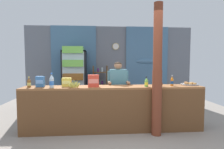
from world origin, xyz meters
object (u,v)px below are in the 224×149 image
object	(u,v)px
snack_box_crackers	(94,81)
shopkeeper	(118,85)
timber_post	(157,73)
snack_box_biscuit	(40,82)
soda_bottle_orange_soda	(172,81)
soda_bottle_lime_soda	(146,82)
bottle_shelf_rack	(100,86)
soda_bottle_water	(52,81)
stall_counter	(114,104)
soda_bottle_grape_soda	(160,81)
banana_bunch	(74,85)
soda_bottle_iced_tea	(29,83)
plastic_lawn_chair	(141,97)
snack_box_instant_noodle	(67,82)
drink_fridge	(74,76)

from	to	relation	value
snack_box_crackers	shopkeeper	bearing A→B (deg)	43.60
timber_post	snack_box_biscuit	distance (m)	2.45
shopkeeper	soda_bottle_orange_soda	xyz separation A→B (m)	(1.15, -0.49, 0.13)
soda_bottle_lime_soda	snack_box_biscuit	xyz separation A→B (m)	(-2.26, 0.15, 0.02)
bottle_shelf_rack	soda_bottle_water	world-z (taller)	bottle_shelf_rack
stall_counter	soda_bottle_grape_soda	world-z (taller)	soda_bottle_grape_soda
soda_bottle_lime_soda	banana_bunch	xyz separation A→B (m)	(-1.52, -0.06, -0.03)
soda_bottle_iced_tea	soda_bottle_lime_soda	bearing A→B (deg)	-1.82
bottle_shelf_rack	banana_bunch	size ratio (longest dim) A/B	5.12
timber_post	soda_bottle_iced_tea	size ratio (longest dim) A/B	11.83
soda_bottle_lime_soda	soda_bottle_orange_soda	distance (m)	0.61
stall_counter	shopkeeper	bearing A→B (deg)	75.59
plastic_lawn_chair	soda_bottle_iced_tea	distance (m)	2.96
soda_bottle_grape_soda	soda_bottle_iced_tea	bearing A→B (deg)	179.24
bottle_shelf_rack	snack_box_crackers	world-z (taller)	bottle_shelf_rack
bottle_shelf_rack	shopkeeper	size ratio (longest dim) A/B	0.91
snack_box_biscuit	banana_bunch	xyz separation A→B (m)	(0.73, -0.20, -0.05)
stall_counter	snack_box_biscuit	size ratio (longest dim) A/B	17.23
timber_post	banana_bunch	bearing A→B (deg)	174.18
plastic_lawn_chair	snack_box_crackers	world-z (taller)	snack_box_crackers
soda_bottle_lime_soda	banana_bunch	distance (m)	1.52
timber_post	banana_bunch	size ratio (longest dim) A/B	9.98
soda_bottle_water	snack_box_crackers	distance (m)	0.86
timber_post	soda_bottle_lime_soda	bearing A→B (deg)	125.21
soda_bottle_iced_tea	snack_box_crackers	bearing A→B (deg)	-1.76
shopkeeper	banana_bunch	size ratio (longest dim) A/B	5.60
soda_bottle_grape_soda	soda_bottle_orange_soda	xyz separation A→B (m)	(0.30, 0.05, -0.00)
soda_bottle_iced_tea	soda_bottle_grape_soda	world-z (taller)	soda_bottle_grape_soda
timber_post	soda_bottle_water	size ratio (longest dim) A/B	8.62
stall_counter	shopkeeper	xyz separation A→B (m)	(0.15, 0.60, 0.35)
soda_bottle_water	banana_bunch	size ratio (longest dim) A/B	1.16
timber_post	shopkeeper	size ratio (longest dim) A/B	1.78
banana_bunch	snack_box_instant_noodle	bearing A→B (deg)	127.79
soda_bottle_water	stall_counter	bearing A→B (deg)	-0.06
drink_fridge	snack_box_biscuit	xyz separation A→B (m)	(-0.49, -1.78, 0.01)
banana_bunch	soda_bottle_iced_tea	bearing A→B (deg)	171.94
snack_box_crackers	soda_bottle_water	bearing A→B (deg)	-177.22
shopkeeper	banana_bunch	distance (m)	1.17
soda_bottle_orange_soda	soda_bottle_water	bearing A→B (deg)	-177.78
plastic_lawn_chair	shopkeeper	bearing A→B (deg)	-137.98
bottle_shelf_rack	snack_box_instant_noodle	bearing A→B (deg)	-111.72
bottle_shelf_rack	plastic_lawn_chair	size ratio (longest dim) A/B	1.59
bottle_shelf_rack	snack_box_crackers	size ratio (longest dim) A/B	5.31
soda_bottle_water	drink_fridge	bearing A→B (deg)	83.71
stall_counter	snack_box_biscuit	xyz separation A→B (m)	(-1.56, 0.15, 0.49)
snack_box_biscuit	drink_fridge	bearing A→B (deg)	74.68
stall_counter	banana_bunch	distance (m)	0.93
timber_post	banana_bunch	distance (m)	1.71
timber_post	drink_fridge	xyz separation A→B (m)	(-1.93, 2.16, -0.20)
plastic_lawn_chair	shopkeeper	distance (m)	1.09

